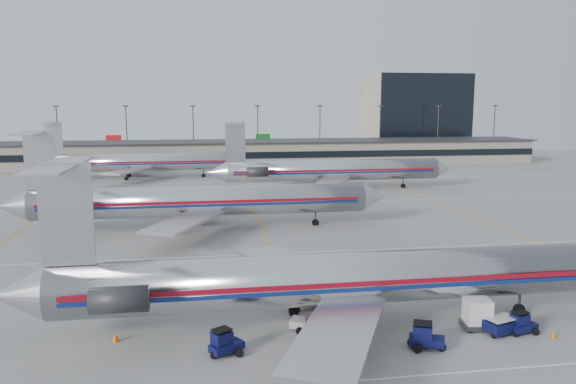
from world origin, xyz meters
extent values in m
plane|color=gray|center=(0.00, 0.00, 0.00)|extent=(260.00, 260.00, 0.00)
cube|color=silver|center=(0.00, 10.00, 0.01)|extent=(160.00, 0.15, 0.02)
cube|color=gray|center=(0.00, 98.00, 3.00)|extent=(160.00, 16.00, 6.00)
cube|color=black|center=(0.00, 89.90, 3.20)|extent=(160.00, 0.20, 1.60)
cube|color=#2D2D30|center=(0.00, 98.00, 6.10)|extent=(162.00, 17.00, 0.30)
cylinder|color=#38383D|center=(-45.00, 112.00, 7.50)|extent=(0.30, 0.30, 15.00)
cube|color=#2D2D30|center=(-45.00, 112.00, 15.10)|extent=(1.60, 0.40, 0.35)
cylinder|color=#38383D|center=(-27.00, 112.00, 7.50)|extent=(0.30, 0.30, 15.00)
cube|color=#2D2D30|center=(-27.00, 112.00, 15.10)|extent=(1.60, 0.40, 0.35)
cylinder|color=#38383D|center=(-9.00, 112.00, 7.50)|extent=(0.30, 0.30, 15.00)
cube|color=#2D2D30|center=(-9.00, 112.00, 15.10)|extent=(1.60, 0.40, 0.35)
cylinder|color=#38383D|center=(9.00, 112.00, 7.50)|extent=(0.30, 0.30, 15.00)
cube|color=#2D2D30|center=(9.00, 112.00, 15.10)|extent=(1.60, 0.40, 0.35)
cylinder|color=#38383D|center=(27.00, 112.00, 7.50)|extent=(0.30, 0.30, 15.00)
cube|color=#2D2D30|center=(27.00, 112.00, 15.10)|extent=(1.60, 0.40, 0.35)
cylinder|color=#38383D|center=(45.00, 112.00, 7.50)|extent=(0.30, 0.30, 15.00)
cube|color=#2D2D30|center=(45.00, 112.00, 15.10)|extent=(1.60, 0.40, 0.35)
cylinder|color=#38383D|center=(63.00, 112.00, 7.50)|extent=(0.30, 0.30, 15.00)
cube|color=#2D2D30|center=(63.00, 112.00, 15.10)|extent=(1.60, 0.40, 0.35)
cylinder|color=#38383D|center=(81.00, 112.00, 7.50)|extent=(0.30, 0.30, 15.00)
cube|color=#2D2D30|center=(81.00, 112.00, 15.10)|extent=(1.60, 0.40, 0.35)
cube|color=tan|center=(62.00, 128.00, 12.50)|extent=(30.00, 20.00, 25.00)
cylinder|color=silver|center=(2.07, -9.92, 3.45)|extent=(39.40, 3.64, 3.64)
cone|color=#B6B6BB|center=(-19.41, -9.92, 3.45)|extent=(3.55, 3.64, 3.64)
cube|color=maroon|center=(2.07, -11.75, 3.60)|extent=(37.43, 0.05, 0.34)
cube|color=navy|center=(2.07, -11.75, 3.20)|extent=(37.43, 0.05, 0.28)
cube|color=#B6B6BB|center=(0.10, -3.03, 2.46)|extent=(9.16, 13.35, 0.32)
cube|color=#B6B6BB|center=(0.10, -16.81, 2.46)|extent=(9.16, 13.35, 0.32)
cube|color=#B6B6BB|center=(-16.16, -9.92, 8.62)|extent=(3.35, 0.25, 6.70)
cube|color=#B6B6BB|center=(-16.45, -9.92, 11.77)|extent=(2.36, 10.34, 0.18)
cylinder|color=#2D2D30|center=(-12.71, -7.11, 3.74)|extent=(3.55, 1.67, 1.67)
cylinder|color=#2D2D30|center=(-12.71, -12.73, 3.74)|extent=(3.55, 1.67, 1.67)
cylinder|color=#2D2D30|center=(15.85, -9.92, 0.81)|extent=(0.20, 0.20, 1.63)
cylinder|color=#2D2D30|center=(-0.89, -12.28, 0.81)|extent=(0.20, 0.20, 1.63)
cylinder|color=#2D2D30|center=(-0.89, -7.56, 0.81)|extent=(0.20, 0.20, 1.63)
cylinder|color=black|center=(15.85, -9.92, 0.34)|extent=(0.89, 0.30, 0.89)
cylinder|color=silver|center=(-7.28, 23.16, 3.61)|extent=(41.21, 3.81, 3.81)
cone|color=silver|center=(14.97, 23.16, 3.61)|extent=(3.30, 3.81, 3.81)
cone|color=#B6B6BB|center=(-29.74, 23.16, 3.61)|extent=(3.71, 3.81, 3.81)
cube|color=maroon|center=(-7.28, 21.25, 3.76)|extent=(39.15, 0.05, 0.36)
cube|color=navy|center=(-7.28, 21.25, 3.35)|extent=(39.15, 0.05, 0.29)
cube|color=#B6B6BB|center=(-9.34, 30.37, 2.58)|extent=(9.58, 13.97, 0.33)
cube|color=#B6B6BB|center=(-9.34, 15.95, 2.58)|extent=(9.58, 13.97, 0.33)
cube|color=#B6B6BB|center=(-26.34, 23.16, 9.01)|extent=(3.50, 0.26, 7.01)
cube|color=#B6B6BB|center=(-26.65, 23.16, 12.31)|extent=(2.47, 10.82, 0.19)
cylinder|color=#2D2D30|center=(-22.74, 26.10, 3.92)|extent=(3.71, 1.75, 1.75)
cylinder|color=#2D2D30|center=(-22.74, 20.23, 3.92)|extent=(3.71, 1.75, 1.75)
cylinder|color=#2D2D30|center=(7.14, 23.16, 0.85)|extent=(0.21, 0.21, 1.70)
cylinder|color=#2D2D30|center=(-10.38, 20.69, 0.85)|extent=(0.21, 0.21, 1.70)
cylinder|color=#2D2D30|center=(-10.38, 25.63, 0.85)|extent=(0.21, 0.21, 1.70)
cylinder|color=black|center=(7.14, 23.16, 0.36)|extent=(0.93, 0.31, 0.93)
cylinder|color=silver|center=(16.82, 52.80, 3.61)|extent=(39.17, 3.81, 3.81)
cone|color=silver|center=(38.06, 52.80, 3.61)|extent=(3.30, 3.81, 3.81)
cone|color=#B6B6BB|center=(-4.62, 52.80, 3.61)|extent=(3.71, 3.81, 3.81)
cube|color=maroon|center=(16.82, 50.88, 3.76)|extent=(37.21, 0.05, 0.36)
cube|color=navy|center=(16.82, 50.88, 3.35)|extent=(37.21, 0.05, 0.29)
cube|color=#B6B6BB|center=(14.76, 60.01, 2.58)|extent=(9.59, 13.97, 0.33)
cube|color=#B6B6BB|center=(14.76, 45.58, 2.58)|extent=(9.59, 13.97, 0.33)
cube|color=#B6B6BB|center=(-1.22, 52.80, 9.02)|extent=(3.50, 0.26, 7.01)
cube|color=#B6B6BB|center=(-1.53, 52.80, 12.32)|extent=(2.47, 10.82, 0.19)
cylinder|color=#2D2D30|center=(2.39, 55.73, 3.92)|extent=(3.71, 1.75, 1.75)
cylinder|color=#2D2D30|center=(2.39, 49.86, 3.92)|extent=(3.71, 1.75, 1.75)
cylinder|color=#2D2D30|center=(30.22, 52.80, 0.85)|extent=(0.21, 0.21, 1.70)
cylinder|color=#2D2D30|center=(13.73, 50.32, 0.85)|extent=(0.21, 0.21, 1.70)
cylinder|color=#2D2D30|center=(13.73, 55.27, 0.85)|extent=(0.21, 0.21, 1.70)
cylinder|color=black|center=(30.22, 52.80, 0.36)|extent=(0.93, 0.31, 0.93)
cylinder|color=silver|center=(-19.66, 74.56, 3.47)|extent=(37.67, 3.67, 3.67)
cone|color=silver|center=(0.76, 74.56, 3.47)|extent=(3.17, 3.67, 3.67)
cone|color=#B6B6BB|center=(-40.28, 74.56, 3.47)|extent=(3.57, 3.67, 3.67)
cube|color=maroon|center=(-19.66, 72.71, 3.62)|extent=(35.79, 0.05, 0.35)
cube|color=navy|center=(-19.66, 72.71, 3.22)|extent=(35.79, 0.05, 0.28)
cube|color=#B6B6BB|center=(-21.65, 81.50, 2.48)|extent=(9.22, 13.44, 0.32)
cube|color=#B6B6BB|center=(-21.65, 67.62, 2.48)|extent=(9.22, 13.44, 0.32)
cube|color=#B6B6BB|center=(-37.01, 74.56, 8.67)|extent=(3.37, 0.25, 6.74)
cube|color=#B6B6BB|center=(-37.31, 74.56, 11.85)|extent=(2.38, 10.41, 0.18)
cylinder|color=#2D2D30|center=(-33.54, 77.38, 3.77)|extent=(3.57, 1.69, 1.69)
cylinder|color=#2D2D30|center=(-33.54, 71.73, 3.77)|extent=(3.57, 1.69, 1.69)
cylinder|color=#2D2D30|center=(-6.77, 74.56, 0.82)|extent=(0.20, 0.20, 1.64)
cylinder|color=#2D2D30|center=(-22.64, 72.18, 0.82)|extent=(0.20, 0.20, 1.64)
cylinder|color=#2D2D30|center=(-22.64, 76.94, 0.82)|extent=(0.20, 0.20, 1.64)
cylinder|color=black|center=(-6.77, 74.56, 0.35)|extent=(0.89, 0.30, 0.89)
cube|color=#0A0C37|center=(-6.23, -13.44, 0.53)|extent=(2.35, 2.00, 0.48)
cube|color=#0A0C37|center=(-6.52, -13.44, 1.10)|extent=(1.48, 1.42, 0.86)
cube|color=black|center=(-6.52, -13.44, 1.68)|extent=(1.42, 1.35, 0.08)
cylinder|color=black|center=(-5.46, -12.96, 0.27)|extent=(0.54, 0.17, 0.54)
cylinder|color=black|center=(-5.46, -13.92, 0.27)|extent=(0.54, 0.17, 0.54)
cylinder|color=black|center=(-7.00, -12.96, 0.27)|extent=(0.54, 0.17, 0.54)
cylinder|color=black|center=(-7.00, -13.92, 0.27)|extent=(0.54, 0.17, 0.54)
cube|color=#0A0C37|center=(6.55, -14.61, 0.56)|extent=(2.48, 1.90, 0.51)
cube|color=#0A0C37|center=(6.25, -14.61, 1.16)|extent=(1.52, 1.41, 0.91)
cube|color=black|center=(6.25, -14.61, 1.77)|extent=(1.45, 1.34, 0.08)
cylinder|color=black|center=(7.36, -14.10, 0.28)|extent=(0.57, 0.18, 0.57)
cylinder|color=black|center=(7.36, -15.11, 0.28)|extent=(0.57, 0.18, 0.57)
cylinder|color=black|center=(5.74, -14.10, 0.28)|extent=(0.57, 0.18, 0.57)
cylinder|color=black|center=(5.74, -15.11, 0.28)|extent=(0.57, 0.18, 0.57)
cube|color=#0A0C37|center=(14.07, -13.34, 0.49)|extent=(2.14, 1.47, 0.44)
cube|color=#0A0C37|center=(13.80, -13.34, 1.02)|extent=(1.26, 1.14, 0.80)
cube|color=black|center=(13.80, -13.34, 1.55)|extent=(1.21, 1.09, 0.07)
cylinder|color=black|center=(14.78, -12.89, 0.25)|extent=(0.50, 0.16, 0.50)
cylinder|color=black|center=(14.78, -13.78, 0.25)|extent=(0.50, 0.16, 0.50)
cylinder|color=black|center=(13.36, -12.89, 0.25)|extent=(0.50, 0.16, 0.50)
cylinder|color=black|center=(13.36, -13.78, 0.25)|extent=(0.50, 0.16, 0.50)
cube|color=#0A0C37|center=(-0.31, -16.48, 0.49)|extent=(1.70, 1.17, 0.62)
cube|color=#A8A8A8|center=(-0.31, -16.48, 0.93)|extent=(1.70, 1.17, 0.05)
cylinder|color=black|center=(0.31, -16.00, 0.16)|extent=(0.32, 0.12, 0.32)
cylinder|color=black|center=(0.31, -16.97, 0.16)|extent=(0.32, 0.12, 0.32)
cylinder|color=black|center=(-0.93, -16.00, 0.16)|extent=(0.32, 0.12, 0.32)
cylinder|color=black|center=(-0.93, -16.97, 0.16)|extent=(0.32, 0.12, 0.32)
cube|color=#0A0C37|center=(12.49, -13.16, 0.61)|extent=(2.43, 2.01, 0.77)
cube|color=#A8A8A8|center=(12.49, -13.16, 1.16)|extent=(2.43, 2.01, 0.07)
cylinder|color=black|center=(13.26, -12.56, 0.20)|extent=(0.40, 0.15, 0.40)
cylinder|color=black|center=(13.26, -13.77, 0.20)|extent=(0.40, 0.15, 0.40)
cylinder|color=black|center=(11.72, -12.56, 0.20)|extent=(0.40, 0.15, 0.40)
cylinder|color=black|center=(11.72, -13.77, 0.20)|extent=(0.40, 0.15, 0.40)
cube|color=#2D2D30|center=(11.35, -12.04, 0.28)|extent=(2.24, 1.95, 0.34)
cube|color=silver|center=(11.35, -12.04, 1.30)|extent=(1.89, 1.79, 1.70)
cylinder|color=black|center=(12.15, -11.36, 0.14)|extent=(0.27, 0.14, 0.27)
cylinder|color=black|center=(12.15, -12.72, 0.14)|extent=(0.27, 0.14, 0.27)
cylinder|color=black|center=(10.56, -11.36, 0.14)|extent=(0.27, 0.14, 0.27)
cylinder|color=black|center=(10.56, -12.72, 0.14)|extent=(0.27, 0.14, 0.27)
cube|color=#A8A8A8|center=(0.18, -10.52, 0.46)|extent=(3.89, 2.60, 0.51)
cube|color=#2D2D30|center=(0.79, -10.52, 1.63)|extent=(3.78, 2.25, 1.31)
cylinder|color=black|center=(1.50, -9.96, 0.25)|extent=(0.51, 0.16, 0.51)
cylinder|color=black|center=(1.50, -11.08, 0.25)|extent=(0.51, 0.16, 0.51)
cylinder|color=black|center=(-1.15, -9.96, 0.25)|extent=(0.51, 0.16, 0.51)
cylinder|color=black|center=(-1.15, -11.08, 0.25)|extent=(0.51, 0.16, 0.51)
imported|color=#A2E715|center=(12.60, -9.49, 0.80)|extent=(0.65, 0.70, 1.60)
imported|color=#9CCB13|center=(4.57, -9.75, 0.95)|extent=(0.99, 0.81, 1.90)
cone|color=#E06407|center=(15.69, -14.39, 0.26)|extent=(0.47, 0.47, 0.53)
cone|color=#E06407|center=(-13.44, -10.30, 0.32)|extent=(0.49, 0.49, 0.65)
camera|label=1|loc=(-7.66, -46.97, 15.63)|focal=35.00mm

